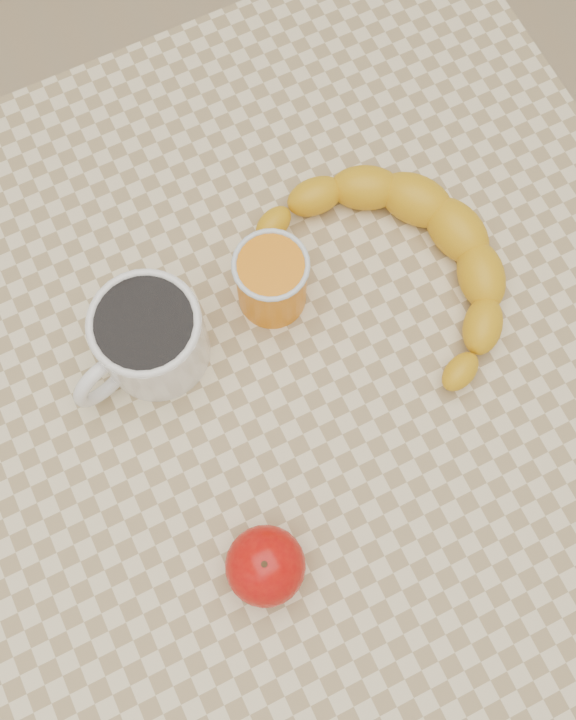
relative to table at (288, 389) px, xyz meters
name	(u,v)px	position (x,y,z in m)	size (l,w,h in m)	color
ground	(288,479)	(0.00, 0.00, -0.66)	(3.00, 3.00, 0.00)	tan
table	(288,389)	(0.00, 0.00, 0.00)	(0.80, 0.80, 0.75)	beige
coffee_mug	(148,338)	(-0.11, 0.07, 0.13)	(0.15, 0.13, 0.09)	white
orange_juice_glass	(272,281)	(0.02, 0.07, 0.13)	(0.07, 0.07, 0.08)	orange
apple	(265,566)	(-0.10, -0.16, 0.12)	(0.08, 0.08, 0.06)	#AA0507
banana	(402,264)	(0.14, 0.04, 0.11)	(0.28, 0.35, 0.05)	gold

